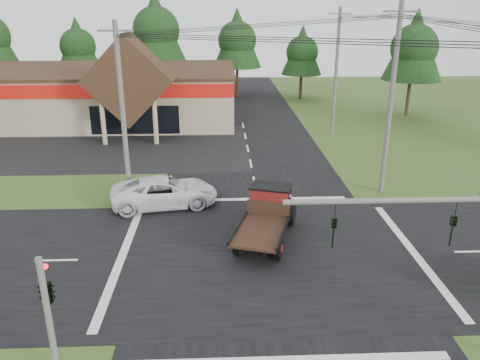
{
  "coord_description": "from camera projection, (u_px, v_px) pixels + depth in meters",
  "views": [
    {
      "loc": [
        -2.21,
        -19.5,
        11.15
      ],
      "look_at": [
        -1.21,
        4.57,
        2.2
      ],
      "focal_mm": 35.0,
      "sensor_mm": 36.0,
      "label": 1
    }
  ],
  "objects": [
    {
      "name": "tree_row_d",
      "position": [
        237.0,
        38.0,
        59.0
      ],
      "size": [
        6.16,
        6.16,
        11.11
      ],
      "color": "#332316",
      "rests_on": "ground"
    },
    {
      "name": "ground",
      "position": [
        269.0,
        256.0,
        22.24
      ],
      "size": [
        120.0,
        120.0,
        0.0
      ],
      "primitive_type": "plane",
      "color": "#394F1C",
      "rests_on": "ground"
    },
    {
      "name": "utility_pole_n",
      "position": [
        336.0,
        72.0,
        41.15
      ],
      "size": [
        2.0,
        0.3,
        11.2
      ],
      "color": "#595651",
      "rests_on": "ground"
    },
    {
      "name": "cvs_building",
      "position": [
        90.0,
        93.0,
        48.35
      ],
      "size": [
        30.4,
        18.2,
        9.19
      ],
      "color": "tan",
      "rests_on": "ground"
    },
    {
      "name": "tree_row_e",
      "position": [
        302.0,
        51.0,
        57.91
      ],
      "size": [
        5.04,
        5.04,
        9.09
      ],
      "color": "#332316",
      "rests_on": "ground"
    },
    {
      "name": "parking_apron",
      "position": [
        82.0,
        147.0,
        39.48
      ],
      "size": [
        28.0,
        14.0,
        0.02
      ],
      "primitive_type": "cube",
      "color": "black",
      "rests_on": "ground"
    },
    {
      "name": "white_pickup",
      "position": [
        165.0,
        192.0,
        27.66
      ],
      "size": [
        6.62,
        3.88,
        1.73
      ],
      "primitive_type": "imported",
      "rotation": [
        0.0,
        0.0,
        1.74
      ],
      "color": "white",
      "rests_on": "ground"
    },
    {
      "name": "antique_flatbed_truck",
      "position": [
        266.0,
        217.0,
        23.41
      ],
      "size": [
        3.99,
        6.48,
        2.54
      ],
      "primitive_type": null,
      "rotation": [
        0.0,
        0.0,
        -0.3
      ],
      "color": "#52170B",
      "rests_on": "ground"
    },
    {
      "name": "utility_pole_ne",
      "position": [
        391.0,
        100.0,
        27.99
      ],
      "size": [
        2.0,
        0.3,
        11.5
      ],
      "color": "#595651",
      "rests_on": "ground"
    },
    {
      "name": "tree_row_c",
      "position": [
        156.0,
        28.0,
        57.21
      ],
      "size": [
        7.28,
        7.28,
        13.13
      ],
      "color": "#332316",
      "rests_on": "ground"
    },
    {
      "name": "tree_row_b",
      "position": [
        78.0,
        44.0,
        58.46
      ],
      "size": [
        5.6,
        5.6,
        10.1
      ],
      "color": "#332316",
      "rests_on": "ground"
    },
    {
      "name": "traffic_signal_corner",
      "position": [
        45.0,
        281.0,
        13.86
      ],
      "size": [
        0.53,
        2.48,
        4.4
      ],
      "color": "#595651",
      "rests_on": "ground"
    },
    {
      "name": "road_ew",
      "position": [
        269.0,
        256.0,
        22.23
      ],
      "size": [
        120.0,
        12.0,
        0.02
      ],
      "primitive_type": "cube",
      "color": "black",
      "rests_on": "ground"
    },
    {
      "name": "utility_pole_nw",
      "position": [
        123.0,
        111.0,
        27.54
      ],
      "size": [
        2.0,
        0.3,
        10.5
      ],
      "color": "#595651",
      "rests_on": "ground"
    },
    {
      "name": "tree_side_ne",
      "position": [
        415.0,
        45.0,
        48.47
      ],
      "size": [
        6.16,
        6.16,
        11.11
      ],
      "color": "#332316",
      "rests_on": "ground"
    },
    {
      "name": "road_ns",
      "position": [
        269.0,
        256.0,
        22.23
      ],
      "size": [
        12.0,
        120.0,
        0.02
      ],
      "primitive_type": "cube",
      "color": "black",
      "rests_on": "ground"
    }
  ]
}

